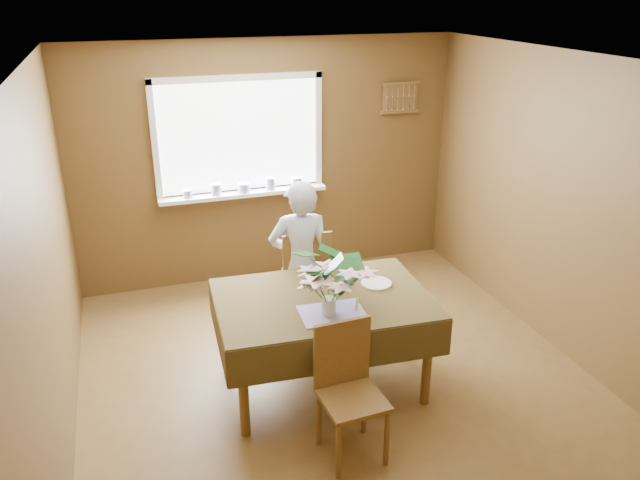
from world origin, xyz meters
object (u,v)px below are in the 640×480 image
object	(u,v)px
chair_far	(304,278)
flower_bouquet	(329,278)
chair_near	(348,384)
seated_woman	(300,263)
dining_table	(323,309)

from	to	relation	value
chair_far	flower_bouquet	bearing A→B (deg)	84.69
chair_near	flower_bouquet	distance (m)	0.74
seated_woman	flower_bouquet	xyz separation A→B (m)	(-0.09, -1.00, 0.34)
flower_bouquet	chair_far	bearing A→B (deg)	82.21
dining_table	seated_woman	bearing A→B (deg)	90.00
dining_table	seated_woman	xyz separation A→B (m)	(0.04, 0.74, 0.05)
chair_near	flower_bouquet	xyz separation A→B (m)	(0.03, 0.48, 0.56)
chair_near	flower_bouquet	bearing A→B (deg)	83.34
flower_bouquet	dining_table	bearing A→B (deg)	80.18
chair_far	seated_woman	distance (m)	0.22
chair_near	seated_woman	world-z (taller)	seated_woman
chair_near	seated_woman	size ratio (longest dim) A/B	0.63
chair_far	chair_near	xyz separation A→B (m)	(-0.18, -1.56, -0.04)
dining_table	chair_near	bearing A→B (deg)	-92.39
chair_far	flower_bouquet	distance (m)	1.22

